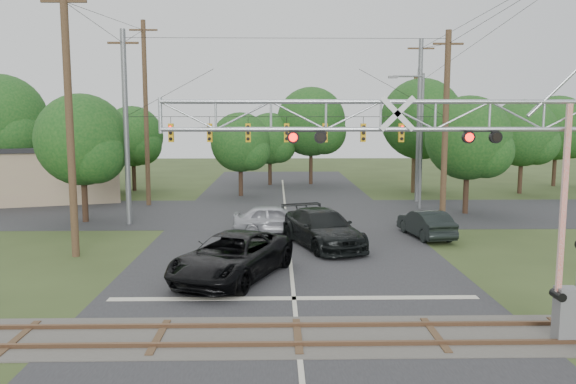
{
  "coord_description": "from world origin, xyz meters",
  "views": [
    {
      "loc": [
        -0.59,
        -13.53,
        6.21
      ],
      "look_at": [
        -0.17,
        7.5,
        3.54
      ],
      "focal_mm": 35.0,
      "sensor_mm": 36.0,
      "label": 1
    }
  ],
  "objects_px": {
    "sedan_silver": "(276,219)",
    "traffic_signal_span": "(301,129)",
    "crossing_gantry": "(465,174)",
    "streetlight": "(419,134)",
    "car_dark": "(323,228)",
    "pickup_black": "(232,257)"
  },
  "relations": [
    {
      "from": "traffic_signal_span",
      "to": "car_dark",
      "type": "height_order",
      "value": "traffic_signal_span"
    },
    {
      "from": "sedan_silver",
      "to": "car_dark",
      "type": "bearing_deg",
      "value": -143.41
    },
    {
      "from": "pickup_black",
      "to": "car_dark",
      "type": "height_order",
      "value": "car_dark"
    },
    {
      "from": "traffic_signal_span",
      "to": "crossing_gantry",
      "type": "bearing_deg",
      "value": -78.71
    },
    {
      "from": "streetlight",
      "to": "sedan_silver",
      "type": "bearing_deg",
      "value": -139.29
    },
    {
      "from": "car_dark",
      "to": "traffic_signal_span",
      "type": "bearing_deg",
      "value": 78.26
    },
    {
      "from": "crossing_gantry",
      "to": "car_dark",
      "type": "bearing_deg",
      "value": 103.26
    },
    {
      "from": "traffic_signal_span",
      "to": "pickup_black",
      "type": "distance_m",
      "value": 13.23
    },
    {
      "from": "streetlight",
      "to": "crossing_gantry",
      "type": "bearing_deg",
      "value": -101.33
    },
    {
      "from": "traffic_signal_span",
      "to": "pickup_black",
      "type": "bearing_deg",
      "value": -105.27
    },
    {
      "from": "sedan_silver",
      "to": "traffic_signal_span",
      "type": "bearing_deg",
      "value": -26.33
    },
    {
      "from": "crossing_gantry",
      "to": "sedan_silver",
      "type": "height_order",
      "value": "crossing_gantry"
    },
    {
      "from": "car_dark",
      "to": "streetlight",
      "type": "relative_size",
      "value": 0.66
    },
    {
      "from": "sedan_silver",
      "to": "streetlight",
      "type": "height_order",
      "value": "streetlight"
    },
    {
      "from": "car_dark",
      "to": "sedan_silver",
      "type": "xyz_separation_m",
      "value": [
        -2.33,
        3.34,
        -0.11
      ]
    },
    {
      "from": "pickup_black",
      "to": "streetlight",
      "type": "bearing_deg",
      "value": 79.11
    },
    {
      "from": "crossing_gantry",
      "to": "car_dark",
      "type": "distance_m",
      "value": 13.07
    },
    {
      "from": "traffic_signal_span",
      "to": "sedan_silver",
      "type": "relative_size",
      "value": 4.12
    },
    {
      "from": "crossing_gantry",
      "to": "sedan_silver",
      "type": "xyz_separation_m",
      "value": [
        -5.19,
        15.49,
        -3.98
      ]
    },
    {
      "from": "crossing_gantry",
      "to": "sedan_silver",
      "type": "bearing_deg",
      "value": 108.53
    },
    {
      "from": "car_dark",
      "to": "sedan_silver",
      "type": "height_order",
      "value": "car_dark"
    },
    {
      "from": "car_dark",
      "to": "pickup_black",
      "type": "bearing_deg",
      "value": -144.53
    }
  ]
}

